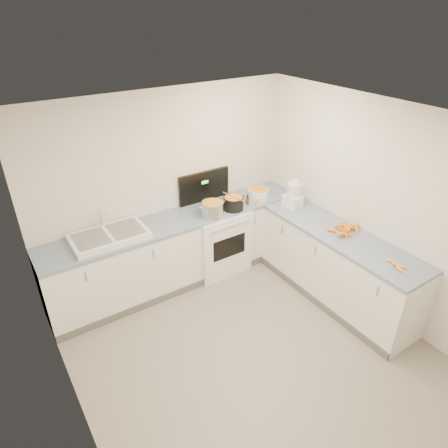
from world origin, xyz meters
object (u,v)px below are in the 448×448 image
spice_jar (258,202)px  food_processor (293,196)px  black_pot (233,204)px  extract_bottle (247,200)px  sink (109,236)px  steel_pot (212,210)px  stove (216,238)px  mixing_bowl (258,194)px

spice_jar → food_processor: food_processor is taller
black_pot → extract_bottle: (0.24, 0.01, -0.02)m
sink → food_processor: 2.40m
steel_pot → black_pot: 0.33m
stove → food_processor: 1.21m
stove → spice_jar: stove is taller
steel_pot → mixing_bowl: bearing=6.8°
extract_bottle → food_processor: size_ratio=0.31×
steel_pot → food_processor: 1.10m
black_pot → mixing_bowl: black_pot is taller
sink → extract_bottle: 1.88m
black_pot → stove: bearing=140.1°
black_pot → mixing_bowl: size_ratio=0.93×
black_pot → spice_jar: size_ratio=2.89×
sink → spice_jar: 1.99m
black_pot → extract_bottle: size_ratio=2.30×
sink → extract_bottle: sink is taller
extract_bottle → spice_jar: (0.11, -0.09, -0.01)m
steel_pot → spice_jar: (0.68, -0.07, -0.04)m
extract_bottle → sink: bearing=175.2°
steel_pot → black_pot: bearing=1.3°
stove → steel_pot: (-0.15, -0.16, 0.55)m
black_pot → spice_jar: 0.36m
extract_bottle → stove: bearing=161.6°
steel_pot → spice_jar: steel_pot is taller
stove → food_processor: (0.88, -0.53, 0.63)m
sink → food_processor: (2.33, -0.55, 0.13)m
black_pot → spice_jar: bearing=-13.3°
steel_pot → extract_bottle: 0.57m
black_pot → sink: bearing=174.1°
food_processor → steel_pot: bearing=160.1°
extract_bottle → food_processor: bearing=-40.6°
stove → steel_pot: stove is taller
stove → black_pot: size_ratio=5.10×
black_pot → mixing_bowl: bearing=10.6°
extract_bottle → black_pot: bearing=-177.0°
steel_pot → mixing_bowl: 0.82m
steel_pot → food_processor: size_ratio=0.76×
sink → black_pot: 1.64m
steel_pot → food_processor: food_processor is taller
mixing_bowl → food_processor: bearing=-65.1°
steel_pot → black_pot: steel_pot is taller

